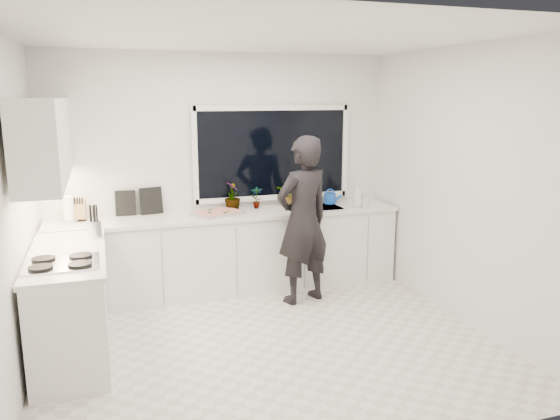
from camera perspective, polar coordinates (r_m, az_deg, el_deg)
name	(u,v)px	position (r m, az deg, el deg)	size (l,w,h in m)	color
floor	(268,344)	(5.15, -1.31, -13.82)	(4.00, 3.50, 0.02)	beige
wall_back	(223,172)	(6.40, -5.99, 4.00)	(4.00, 0.02, 2.70)	white
wall_left	(11,214)	(4.57, -26.27, -0.37)	(0.02, 3.50, 2.70)	white
wall_right	(463,186)	(5.63, 18.59, 2.35)	(0.02, 3.50, 2.70)	white
ceiling	(266,34)	(4.66, -1.48, 17.88)	(4.00, 3.50, 0.02)	white
window	(273,153)	(6.50, -0.76, 5.96)	(1.80, 0.02, 1.00)	black
base_cabinets_back	(230,254)	(6.30, -5.20, -4.60)	(3.92, 0.58, 0.88)	white
base_cabinets_left	(71,306)	(5.12, -20.99, -9.32)	(0.58, 1.60, 0.88)	white
countertop_back	(230,215)	(6.17, -5.26, -0.53)	(3.94, 0.62, 0.04)	silver
countertop_left	(67,255)	(4.98, -21.39, -4.37)	(0.62, 1.60, 0.04)	silver
upper_cabinets	(45,139)	(5.17, -23.34, 6.79)	(0.34, 2.10, 0.70)	white
sink	(316,211)	(6.50, 3.77, -0.14)	(0.58, 0.42, 0.14)	silver
faucet	(310,195)	(6.65, 3.15, 1.55)	(0.03, 0.03, 0.22)	silver
stovetop	(61,263)	(4.63, -21.87, -5.14)	(0.56, 0.48, 0.03)	black
person	(303,220)	(5.86, 2.42, -1.09)	(0.66, 0.43, 1.82)	black
pizza_tray	(218,213)	(6.12, -6.54, -0.33)	(0.51, 0.38, 0.03)	#B0B0B4
pizza	(218,212)	(6.11, -6.54, -0.18)	(0.47, 0.33, 0.01)	#B73418
watering_can	(330,198)	(6.71, 5.23, 1.23)	(0.14, 0.14, 0.13)	blue
paper_towel_roll	(69,210)	(6.11, -21.22, 0.01)	(0.11, 0.11, 0.26)	white
knife_block	(79,210)	(6.15, -20.22, -0.03)	(0.13, 0.10, 0.22)	olive
utensil_crock	(94,229)	(5.38, -18.82, -1.90)	(0.13, 0.13, 0.16)	#B6B7BB
picture_frame_large	(126,203)	(6.24, -15.83, 0.70)	(0.22, 0.02, 0.28)	black
picture_frame_small	(151,201)	(6.26, -13.31, 0.96)	(0.25, 0.02, 0.30)	black
herb_plants	(273,195)	(6.45, -0.72, 1.62)	(1.03, 0.36, 0.33)	#26662D
soap_bottles	(359,196)	(6.53, 8.27, 1.43)	(0.19, 0.13, 0.29)	#D8BF66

